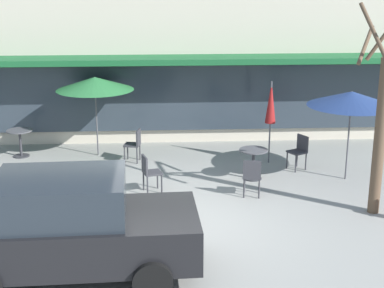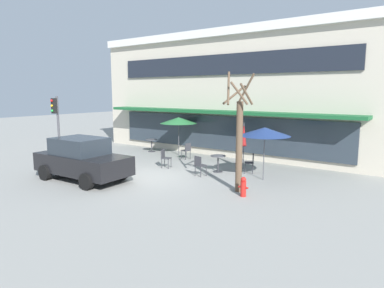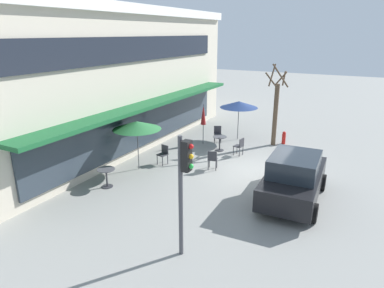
% 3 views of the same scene
% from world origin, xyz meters
% --- Properties ---
extents(ground_plane, '(80.00, 80.00, 0.00)m').
position_xyz_m(ground_plane, '(0.00, 0.00, 0.00)').
color(ground_plane, gray).
extents(building_facade, '(17.95, 9.10, 7.08)m').
position_xyz_m(building_facade, '(0.00, 9.96, 3.54)').
color(building_facade, beige).
rests_on(building_facade, ground).
extents(cafe_table_near_wall, '(0.70, 0.70, 0.76)m').
position_xyz_m(cafe_table_near_wall, '(1.94, 2.65, 0.52)').
color(cafe_table_near_wall, '#333338').
rests_on(cafe_table_near_wall, ground).
extents(cafe_table_streetside, '(0.70, 0.70, 0.76)m').
position_xyz_m(cafe_table_streetside, '(-4.17, 4.83, 0.52)').
color(cafe_table_streetside, '#333338').
rests_on(cafe_table_streetside, ground).
extents(patio_umbrella_green_folded, '(0.28, 0.28, 2.20)m').
position_xyz_m(patio_umbrella_green_folded, '(2.57, 3.91, 1.63)').
color(patio_umbrella_green_folded, '#4C4C51').
rests_on(patio_umbrella_green_folded, ground).
extents(patio_umbrella_cream_folded, '(2.10, 2.10, 2.20)m').
position_xyz_m(patio_umbrella_cream_folded, '(-2.06, 4.83, 2.02)').
color(patio_umbrella_cream_folded, '#4C4C51').
rests_on(patio_umbrella_cream_folded, ground).
extents(patio_umbrella_corner_open, '(2.10, 2.10, 2.20)m').
position_xyz_m(patio_umbrella_corner_open, '(4.23, 2.53, 2.02)').
color(patio_umbrella_corner_open, '#4C4C51').
rests_on(patio_umbrella_corner_open, ground).
extents(cafe_chair_0, '(0.54, 0.54, 0.89)m').
position_xyz_m(cafe_chair_0, '(3.24, 3.34, 0.53)').
color(cafe_chair_0, '#333338').
rests_on(cafe_chair_0, ground).
extents(cafe_chair_1, '(0.50, 0.50, 0.89)m').
position_xyz_m(cafe_chair_1, '(-0.60, 1.90, 0.53)').
color(cafe_chair_1, '#333338').
rests_on(cafe_chair_1, ground).
extents(cafe_chair_2, '(0.47, 0.47, 0.89)m').
position_xyz_m(cafe_chair_2, '(-1.01, 4.20, 0.53)').
color(cafe_chair_2, '#333338').
rests_on(cafe_chair_2, ground).
extents(cafe_chair_3, '(0.47, 0.47, 0.89)m').
position_xyz_m(cafe_chair_3, '(1.73, 1.48, 0.53)').
color(cafe_chair_3, '#333338').
rests_on(cafe_chair_3, ground).
extents(parked_sedan, '(4.27, 2.14, 1.76)m').
position_xyz_m(parked_sedan, '(-1.87, -1.88, 0.88)').
color(parked_sedan, black).
rests_on(parked_sedan, ground).
extents(street_tree, '(1.09, 1.27, 4.36)m').
position_xyz_m(street_tree, '(4.17, 0.46, 1.97)').
color(street_tree, brown).
rests_on(street_tree, ground).
extents(traffic_light_pole, '(0.26, 0.44, 3.40)m').
position_xyz_m(traffic_light_pole, '(-6.54, 0.01, 2.30)').
color(traffic_light_pole, '#47474C').
rests_on(traffic_light_pole, ground).
extents(fire_hydrant, '(0.36, 0.20, 0.71)m').
position_xyz_m(fire_hydrant, '(4.62, -0.00, 0.35)').
color(fire_hydrant, red).
rests_on(fire_hydrant, ground).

